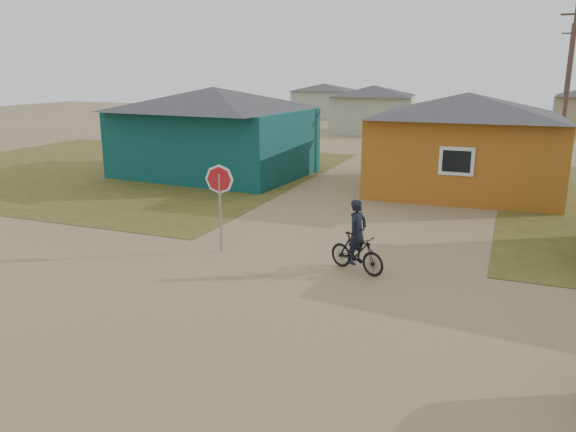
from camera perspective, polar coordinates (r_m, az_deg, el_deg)
The scene contains 10 objects.
ground at distance 11.23m, azimuth -2.71°, elevation -10.38°, with size 120.00×120.00×0.00m, color #957F56.
grass_nw at distance 29.17m, azimuth -17.34°, elevation 4.63°, with size 20.00×18.00×0.00m, color brown.
house_teal at distance 26.22m, azimuth -7.49°, elevation 8.64°, with size 8.93×7.08×4.00m.
house_yellow at distance 23.46m, azimuth 17.55°, elevation 7.26°, with size 7.72×6.76×3.90m.
house_pale_west at distance 44.53m, azimuth 8.66°, elevation 10.77°, with size 7.04×6.15×3.60m.
house_pale_north at distance 58.25m, azimuth 3.66°, elevation 11.68°, with size 6.28×5.81×3.40m.
utility_pole_near at distance 31.32m, azimuth 26.59°, elevation 12.04°, with size 1.40×0.20×8.00m.
utility_pole_far at distance 47.35m, azimuth 26.46°, elevation 12.43°, with size 1.40×0.20×8.00m.
stop_sign at distance 14.77m, azimuth -6.97°, elevation 2.84°, with size 0.76×0.25×2.37m.
cyclist at distance 13.57m, azimuth 7.02°, elevation -3.04°, with size 1.62×1.02×1.78m.
Camera 1 is at (4.27, -9.23, 4.75)m, focal length 35.00 mm.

